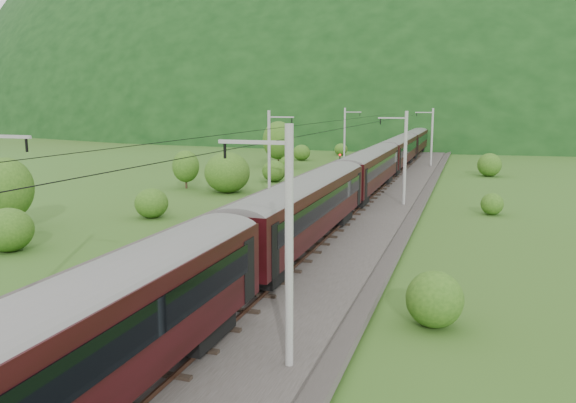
% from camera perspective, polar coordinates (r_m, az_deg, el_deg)
% --- Properties ---
extents(ground, '(600.00, 600.00, 0.00)m').
position_cam_1_polar(ground, '(22.20, -15.78, -14.14)').
color(ground, '#344E18').
rests_on(ground, ground).
extents(railbed, '(14.00, 220.00, 0.30)m').
position_cam_1_polar(railbed, '(30.39, -5.19, -6.88)').
color(railbed, '#38332D').
rests_on(railbed, ground).
extents(track_left, '(2.40, 220.00, 0.27)m').
position_cam_1_polar(track_left, '(31.33, -9.25, -6.03)').
color(track_left, brown).
rests_on(track_left, railbed).
extents(track_right, '(2.40, 220.00, 0.27)m').
position_cam_1_polar(track_right, '(29.49, -0.88, -6.92)').
color(track_right, brown).
rests_on(track_right, railbed).
extents(catenary_left, '(2.54, 192.28, 8.00)m').
position_cam_1_polar(catenary_left, '(52.00, -1.85, 5.05)').
color(catenary_left, gray).
rests_on(catenary_left, railbed).
extents(catenary_right, '(2.54, 192.28, 8.00)m').
position_cam_1_polar(catenary_right, '(49.18, 11.72, 4.57)').
color(catenary_right, gray).
rests_on(catenary_right, railbed).
extents(overhead_wires, '(4.83, 198.00, 0.03)m').
position_cam_1_polar(overhead_wires, '(29.16, -5.40, 6.31)').
color(overhead_wires, black).
rests_on(overhead_wires, ground).
extents(mountain_main, '(504.00, 360.00, 244.00)m').
position_cam_1_polar(mountain_main, '(277.06, 15.93, 7.70)').
color(mountain_main, black).
rests_on(mountain_main, ground).
extents(mountain_ridge, '(336.00, 280.00, 132.00)m').
position_cam_1_polar(mountain_ridge, '(343.06, -4.41, 8.41)').
color(mountain_ridge, black).
rests_on(mountain_ridge, ground).
extents(train, '(2.83, 157.39, 4.90)m').
position_cam_1_polar(train, '(53.84, 8.24, 3.91)').
color(train, black).
rests_on(train, ground).
extents(hazard_post_near, '(0.17, 0.17, 1.64)m').
position_cam_1_polar(hazard_post_near, '(55.75, 5.34, 1.85)').
color(hazard_post_near, red).
rests_on(hazard_post_near, railbed).
extents(hazard_post_far, '(0.16, 0.16, 1.47)m').
position_cam_1_polar(hazard_post_far, '(65.58, 8.32, 2.92)').
color(hazard_post_far, red).
rests_on(hazard_post_far, railbed).
extents(signal, '(0.27, 0.27, 2.41)m').
position_cam_1_polar(signal, '(70.67, 5.29, 4.04)').
color(signal, black).
rests_on(signal, railbed).
extents(vegetation_left, '(12.51, 144.85, 6.46)m').
position_cam_1_polar(vegetation_left, '(46.49, -15.30, 1.51)').
color(vegetation_left, '#274E14').
rests_on(vegetation_left, ground).
extents(vegetation_right, '(5.83, 96.81, 2.85)m').
position_cam_1_polar(vegetation_right, '(29.72, 20.36, -5.67)').
color(vegetation_right, '#274E14').
rests_on(vegetation_right, ground).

